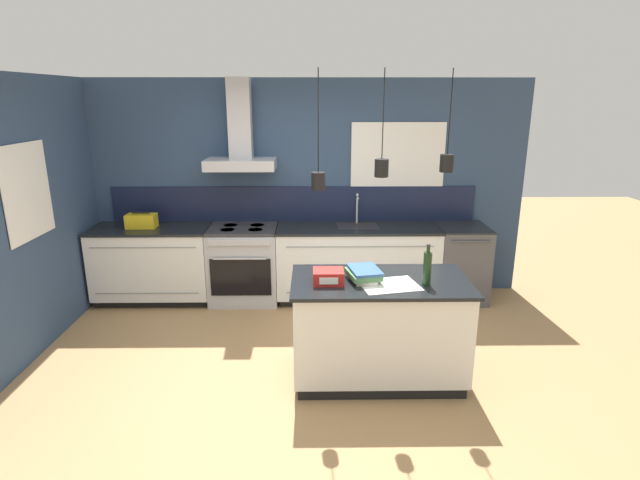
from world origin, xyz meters
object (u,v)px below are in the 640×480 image
(oven_range, at_px, (244,264))
(dishwasher, at_px, (460,263))
(book_stack, at_px, (364,274))
(red_supply_box, at_px, (328,277))
(bottle_on_island, at_px, (427,268))
(yellow_toolbox, at_px, (141,221))

(oven_range, relative_size, dishwasher, 1.00)
(book_stack, distance_m, red_supply_box, 0.31)
(dishwasher, distance_m, bottle_on_island, 2.16)
(oven_range, height_order, yellow_toolbox, yellow_toolbox)
(red_supply_box, bearing_deg, oven_range, 117.62)
(oven_range, relative_size, bottle_on_island, 2.64)
(oven_range, distance_m, book_stack, 2.23)
(oven_range, bearing_deg, book_stack, -54.53)
(bottle_on_island, relative_size, book_stack, 0.94)
(book_stack, xyz_separation_m, red_supply_box, (-0.30, -0.06, 0.00))
(yellow_toolbox, bearing_deg, bottle_on_island, -32.76)
(oven_range, relative_size, book_stack, 2.48)
(book_stack, distance_m, yellow_toolbox, 3.01)
(bottle_on_island, distance_m, book_stack, 0.52)
(bottle_on_island, xyz_separation_m, book_stack, (-0.50, 0.12, -0.09))
(red_supply_box, relative_size, yellow_toolbox, 0.74)
(dishwasher, height_order, book_stack, book_stack)
(oven_range, height_order, book_stack, book_stack)
(red_supply_box, xyz_separation_m, yellow_toolbox, (-2.13, 1.83, 0.02))
(bottle_on_island, bearing_deg, dishwasher, 65.64)
(bottle_on_island, distance_m, yellow_toolbox, 3.49)
(dishwasher, height_order, red_supply_box, red_supply_box)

